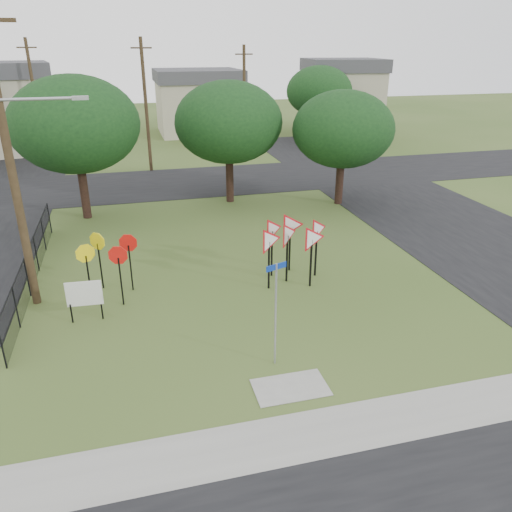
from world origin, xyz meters
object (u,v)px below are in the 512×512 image
at_px(street_name_sign, 276,309).
at_px(stop_sign_cluster, 108,254).
at_px(yield_sign_cluster, 291,236).
at_px(info_board, 84,295).

height_order(street_name_sign, stop_sign_cluster, street_name_sign).
distance_m(yield_sign_cluster, info_board, 7.74).
height_order(stop_sign_cluster, info_board, stop_sign_cluster).
relative_size(yield_sign_cluster, info_board, 2.13).
bearing_deg(stop_sign_cluster, yield_sign_cluster, -2.60).
relative_size(street_name_sign, info_board, 2.17).
distance_m(street_name_sign, info_board, 6.70).
xyz_separation_m(street_name_sign, info_board, (-5.38, 3.90, -0.83)).
height_order(street_name_sign, yield_sign_cluster, street_name_sign).
xyz_separation_m(street_name_sign, stop_sign_cluster, (-4.57, 5.53, -0.12)).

